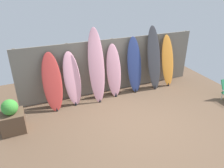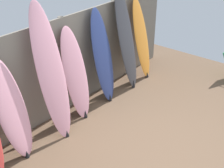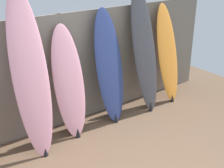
{
  "view_description": "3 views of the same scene",
  "coord_description": "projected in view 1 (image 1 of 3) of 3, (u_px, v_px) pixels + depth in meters",
  "views": [
    {
      "loc": [
        -2.59,
        -4.27,
        3.54
      ],
      "look_at": [
        -0.47,
        0.85,
        0.83
      ],
      "focal_mm": 35.0,
      "sensor_mm": 36.0,
      "label": 1
    },
    {
      "loc": [
        -3.46,
        -1.89,
        3.38
      ],
      "look_at": [
        0.08,
        0.98,
        0.83
      ],
      "focal_mm": 50.0,
      "sensor_mm": 36.0,
      "label": 2
    },
    {
      "loc": [
        -2.07,
        -2.09,
        2.65
      ],
      "look_at": [
        0.16,
        0.92,
        1.03
      ],
      "focal_mm": 50.0,
      "sensor_mm": 36.0,
      "label": 3
    }
  ],
  "objects": [
    {
      "name": "surfboard_charcoal_5",
      "position": [
        154.0,
        59.0,
        7.4
      ],
      "size": [
        0.59,
        0.59,
        2.14
      ],
      "color": "#38383D",
      "rests_on": "ground"
    },
    {
      "name": "surfboard_pink_1",
      "position": [
        72.0,
        79.0,
        6.53
      ],
      "size": [
        0.57,
        0.55,
        1.62
      ],
      "color": "pink",
      "rests_on": "ground"
    },
    {
      "name": "ground",
      "position": [
        140.0,
        121.0,
        5.99
      ],
      "size": [
        7.68,
        7.68,
        0.0
      ],
      "primitive_type": "plane",
      "color": "brown"
    },
    {
      "name": "surfboard_pink_2",
      "position": [
        96.0,
        66.0,
        6.59
      ],
      "size": [
        0.53,
        0.62,
        2.25
      ],
      "color": "pink",
      "rests_on": "ground"
    },
    {
      "name": "fence_back",
      "position": [
        112.0,
        65.0,
        7.26
      ],
      "size": [
        6.08,
        0.11,
        1.8
      ],
      "color": "gray",
      "rests_on": "ground"
    },
    {
      "name": "surfboard_pink_3",
      "position": [
        114.0,
        71.0,
        7.0
      ],
      "size": [
        0.5,
        0.49,
        1.69
      ],
      "color": "pink",
      "rests_on": "ground"
    },
    {
      "name": "surfboard_red_0",
      "position": [
        52.0,
        82.0,
        6.28
      ],
      "size": [
        0.57,
        0.65,
        1.65
      ],
      "color": "#D13D38",
      "rests_on": "ground"
    },
    {
      "name": "surfboard_orange_6",
      "position": [
        168.0,
        61.0,
        7.68
      ],
      "size": [
        0.57,
        0.53,
        1.79
      ],
      "color": "orange",
      "rests_on": "ground"
    },
    {
      "name": "surfboard_navy_4",
      "position": [
        134.0,
        66.0,
        7.21
      ],
      "size": [
        0.57,
        0.46,
        1.86
      ],
      "color": "navy",
      "rests_on": "ground"
    },
    {
      "name": "planter_box",
      "position": [
        12.0,
        118.0,
        5.44
      ],
      "size": [
        0.57,
        0.53,
        0.89
      ],
      "color": "brown",
      "rests_on": "ground"
    }
  ]
}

